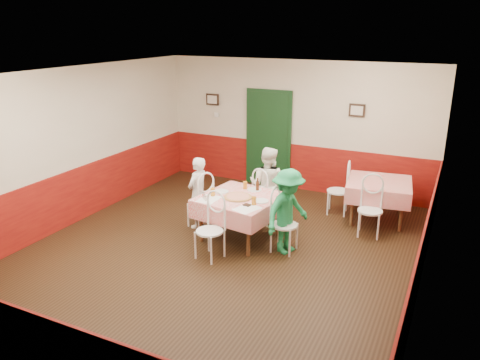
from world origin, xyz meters
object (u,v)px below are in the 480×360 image
at_px(second_table, 378,201).
at_px(pizza, 238,197).
at_px(main_table, 240,218).
at_px(glass_a, 213,192).
at_px(glass_b, 254,201).
at_px(beer_bottle, 257,185).
at_px(wallet, 247,205).
at_px(chair_right, 284,225).
at_px(chair_second_a, 338,191).
at_px(glass_c, 245,185).
at_px(chair_second_b, 370,211).
at_px(diner_far, 267,185).
at_px(diner_right, 288,212).
at_px(chair_far, 266,199).
at_px(diner_left, 198,193).
at_px(chair_near, 210,231).
at_px(chair_left, 200,204).

bearing_deg(second_table, pizza, -135.98).
distance_m(main_table, glass_a, 0.64).
height_order(glass_b, beer_bottle, beer_bottle).
relative_size(second_table, glass_b, 8.25).
relative_size(second_table, wallet, 10.18).
xyz_separation_m(main_table, chair_right, (0.84, -0.12, 0.08)).
distance_m(chair_second_a, glass_c, 1.97).
distance_m(glass_a, wallet, 0.72).
relative_size(chair_second_b, glass_a, 6.58).
height_order(main_table, diner_far, diner_far).
height_order(glass_b, diner_far, diner_far).
xyz_separation_m(pizza, diner_right, (0.90, -0.06, -0.08)).
xyz_separation_m(chair_far, glass_c, (-0.20, -0.45, 0.38)).
bearing_deg(chair_second_a, diner_left, -58.24).
bearing_deg(glass_a, glass_b, -5.51).
height_order(second_table, glass_b, glass_b).
height_order(chair_near, diner_left, diner_left).
relative_size(second_table, glass_a, 8.19).
bearing_deg(chair_second_b, diner_left, -168.81).
distance_m(glass_b, wallet, 0.13).
distance_m(chair_far, wallet, 1.22).
distance_m(chair_left, diner_right, 1.77).
bearing_deg(pizza, chair_second_b, 30.27).
distance_m(glass_c, diner_right, 1.11).
bearing_deg(chair_right, main_table, 83.50).
bearing_deg(main_table, chair_second_b, 28.87).
relative_size(chair_second_a, chair_second_b, 1.00).
height_order(beer_bottle, diner_left, diner_left).
xyz_separation_m(second_table, wallet, (-1.68, -2.15, 0.40)).
bearing_deg(wallet, beer_bottle, 108.24).
distance_m(chair_right, chair_second_b, 1.63).
height_order(chair_right, diner_right, diner_right).
bearing_deg(chair_second_b, chair_left, -168.38).
bearing_deg(beer_bottle, chair_second_a, 53.90).
distance_m(chair_near, wallet, 0.73).
bearing_deg(diner_far, chair_far, 77.83).
xyz_separation_m(main_table, diner_left, (-0.89, 0.12, 0.27)).
relative_size(chair_near, glass_b, 6.63).
height_order(second_table, beer_bottle, beer_bottle).
height_order(glass_c, wallet, glass_c).
relative_size(chair_right, chair_far, 1.00).
relative_size(second_table, chair_second_a, 1.24).
bearing_deg(pizza, chair_near, -98.18).
bearing_deg(chair_second_a, diner_far, -56.49).
height_order(chair_far, chair_second_b, same).
height_order(main_table, chair_second_b, chair_second_b).
xyz_separation_m(second_table, chair_right, (-1.11, -1.94, 0.08)).
bearing_deg(second_table, wallet, -127.94).
bearing_deg(chair_far, chair_second_a, -122.39).
bearing_deg(second_table, glass_c, -144.81).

